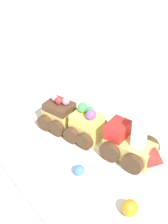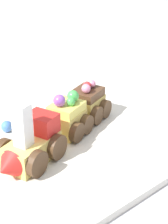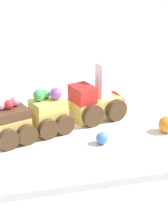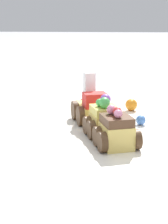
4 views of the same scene
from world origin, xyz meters
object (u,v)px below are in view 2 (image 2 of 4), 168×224
cake_car_lemon (67,118)px  gumball_blue (7,126)px  cake_car_chocolate (87,104)px  cake_train_locomotive (29,147)px

cake_car_lemon → gumball_blue: size_ratio=4.29×
cake_car_lemon → cake_car_chocolate: cake_car_lemon is taller
cake_train_locomotive → cake_car_lemon: 0.10m
cake_train_locomotive → cake_car_chocolate: 0.17m
cake_car_lemon → cake_train_locomotive: bearing=-0.0°
cake_car_lemon → cake_car_chocolate: 0.07m
cake_car_chocolate → cake_car_lemon: bearing=-0.1°
cake_car_lemon → gumball_blue: cake_car_lemon is taller
cake_train_locomotive → cake_car_chocolate: (-0.16, -0.06, -0.00)m
cake_train_locomotive → cake_car_chocolate: bearing=180.0°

